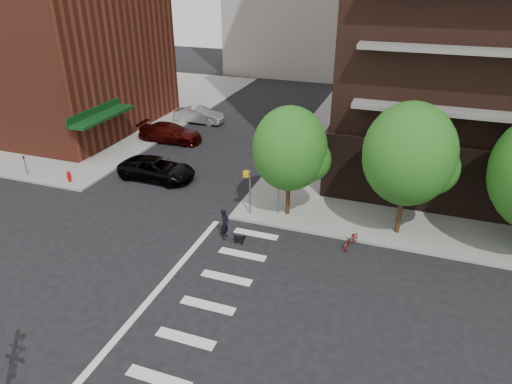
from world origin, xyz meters
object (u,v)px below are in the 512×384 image
parked_car_maroon (170,133)px  scooter (351,240)px  fire_hydrant (69,176)px  parked_car_black (157,169)px  dog_walker (225,224)px  parked_car_silver (199,115)px

parked_car_maroon → scooter: size_ratio=3.35×
fire_hydrant → scooter: bearing=-4.0°
fire_hydrant → parked_car_black: 5.63m
fire_hydrant → parked_car_maroon: parked_car_maroon is taller
fire_hydrant → parked_car_black: (5.00, 2.58, 0.16)m
parked_car_black → dog_walker: 8.82m
parked_car_black → dog_walker: (7.10, -5.23, 0.13)m
parked_car_silver → scooter: size_ratio=2.92×
fire_hydrant → parked_car_maroon: size_ratio=0.14×
parked_car_black → fire_hydrant: bearing=118.9°
dog_walker → parked_car_black: bearing=50.8°
parked_car_black → parked_car_silver: 12.10m
parked_car_silver → dog_walker: bearing=-150.9°
scooter → parked_car_black: bearing=179.1°
fire_hydrant → dog_walker: 12.39m
parked_car_silver → parked_car_black: bearing=-168.0°
parked_car_silver → scooter: 22.48m
parked_car_maroon → scooter: 19.23m
parked_car_maroon → parked_car_silver: parked_car_maroon is taller
fire_hydrant → parked_car_silver: 14.56m
fire_hydrant → dog_walker: (12.10, -2.65, 0.29)m
parked_car_maroon → dog_walker: (9.80, -11.84, 0.10)m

